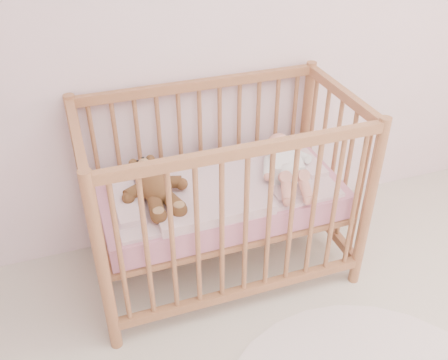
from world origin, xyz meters
name	(u,v)px	position (x,y,z in m)	size (l,w,h in m)	color
crib	(221,194)	(-0.41, 1.60, 0.50)	(1.36, 0.76, 1.00)	#B8754E
mattress	(221,196)	(-0.41, 1.60, 0.49)	(1.22, 0.62, 0.13)	pink
blanket	(221,184)	(-0.41, 1.60, 0.56)	(1.10, 0.58, 0.06)	pink
baby	(285,162)	(-0.06, 1.58, 0.64)	(0.28, 0.59, 0.14)	white
teddy_bear	(155,185)	(-0.75, 1.58, 0.65)	(0.34, 0.49, 0.13)	brown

